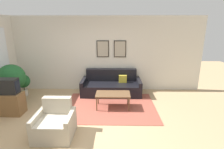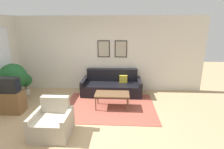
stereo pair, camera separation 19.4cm
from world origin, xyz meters
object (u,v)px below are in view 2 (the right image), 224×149
at_px(potted_plant_tall, 13,77).
at_px(coffee_table, 112,95).
at_px(tv, 8,85).
at_px(armchair, 52,123).
at_px(couch, 112,86).

bearing_deg(potted_plant_tall, coffee_table, -5.39).
height_order(tv, armchair, tv).
relative_size(couch, armchair, 2.52).
height_order(coffee_table, armchair, armchair).
bearing_deg(tv, armchair, -31.22).
bearing_deg(armchair, coffee_table, 43.87).
relative_size(tv, armchair, 0.72).
relative_size(armchair, potted_plant_tall, 0.66).
xyz_separation_m(couch, armchair, (-1.19, -2.49, -0.01)).
relative_size(couch, potted_plant_tall, 1.67).
xyz_separation_m(armchair, potted_plant_tall, (-1.84, 1.66, 0.53)).
bearing_deg(coffee_table, armchair, -132.80).
bearing_deg(potted_plant_tall, armchair, -41.99).
bearing_deg(tv, potted_plant_tall, 111.52).
distance_m(couch, coffee_table, 1.14).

